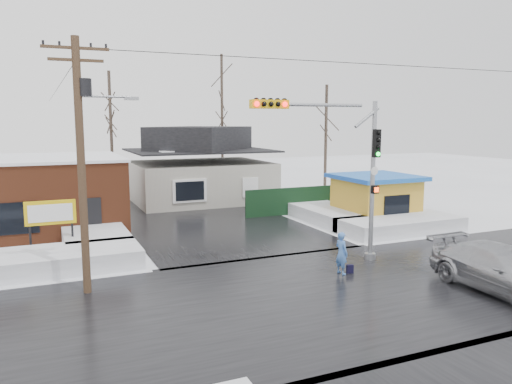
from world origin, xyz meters
name	(u,v)px	position (x,y,z in m)	size (l,w,h in m)	color
ground	(329,293)	(0.00, 0.00, 0.00)	(120.00, 120.00, 0.00)	white
road_ns	(329,293)	(0.00, 0.00, 0.01)	(10.00, 120.00, 0.02)	black
road_ew	(329,293)	(0.00, 0.00, 0.01)	(120.00, 10.00, 0.02)	black
snowbank_nw	(54,260)	(-9.00, 7.00, 0.40)	(7.00, 3.00, 0.80)	white
snowbank_ne	(400,225)	(9.00, 7.00, 0.40)	(7.00, 3.00, 0.80)	white
snowbank_nside_w	(92,232)	(-7.00, 12.00, 0.40)	(3.00, 8.00, 0.80)	white
snowbank_nside_e	(323,212)	(7.00, 12.00, 0.40)	(3.00, 8.00, 0.80)	white
traffic_signal	(343,160)	(2.43, 2.97, 4.54)	(6.05, 0.68, 7.00)	gray
utility_pole	(83,151)	(-7.93, 3.50, 5.11)	(3.15, 0.44, 9.00)	#382619
brick_building	(9,194)	(-11.00, 15.99, 2.08)	(12.20, 8.20, 4.12)	brown
marquee_sign	(51,214)	(-9.00, 9.49, 1.92)	(2.20, 0.21, 2.55)	black
house	(200,167)	(2.00, 22.00, 2.62)	(10.40, 8.40, 5.76)	#AEAA9D
kiosk	(375,198)	(9.50, 9.99, 1.46)	(4.60, 4.60, 2.88)	gold
fence	(301,200)	(6.50, 14.00, 0.90)	(8.00, 0.12, 1.80)	black
tree_far_left	(110,97)	(-4.00, 26.00, 7.95)	(3.00, 3.00, 10.00)	#332821
tree_far_mid	(222,82)	(6.00, 28.00, 9.54)	(3.00, 3.00, 12.00)	#332821
tree_far_right	(326,108)	(12.00, 20.00, 7.16)	(3.00, 3.00, 9.00)	#332821
pedestrian	(342,253)	(1.63, 1.71, 0.86)	(0.63, 0.41, 1.73)	#4778C7
car	(502,270)	(5.79, -2.42, 0.82)	(2.30, 5.67, 1.64)	#A9ABB0
shopping_bag	(350,269)	(2.00, 1.62, 0.17)	(0.28, 0.12, 0.35)	black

